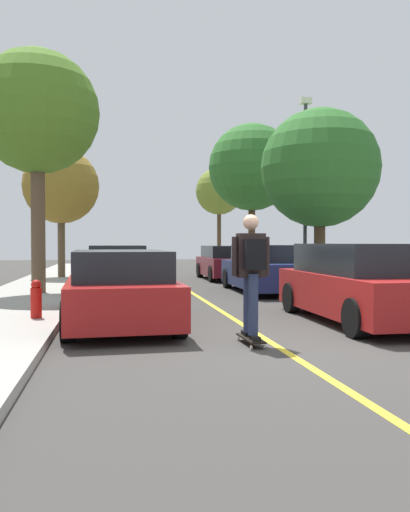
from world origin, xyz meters
The scene contains 16 objects.
ground centered at (0.00, 0.00, 0.00)m, with size 80.00×80.00×0.00m, color #3D3A38.
center_line centered at (0.00, 4.00, 0.00)m, with size 0.12×39.20×0.01m, color gold.
parked_car_left_nearest centered at (-2.24, 2.23, 0.69)m, with size 2.08×4.54×1.37m.
parked_car_left_near centered at (-2.24, 9.14, 0.71)m, with size 2.04×4.40×1.43m.
parked_car_right_nearest centered at (2.24, 1.81, 0.74)m, with size 1.85×4.54×1.50m.
parked_car_right_near centered at (2.24, 7.99, 0.70)m, with size 1.99×4.68×1.44m.
parked_car_right_far centered at (2.24, 13.66, 0.69)m, with size 1.94×4.20×1.39m.
street_tree_left_nearest centered at (-4.37, 7.50, 5.04)m, with size 3.36×3.36×6.63m.
street_tree_left_near centered at (-4.37, 14.20, 3.76)m, with size 3.00×3.00×5.13m.
street_tree_right_nearest centered at (4.37, 8.90, 3.95)m, with size 3.88×3.88×5.76m.
street_tree_right_near centered at (4.37, 17.48, 5.17)m, with size 4.23×4.23×7.17m.
street_tree_right_far centered at (4.37, 25.48, 4.77)m, with size 2.99×2.99×6.15m.
fire_hydrant centered at (-3.74, 2.44, 0.49)m, with size 0.20×0.20×0.70m.
streetlamp centered at (3.99, 9.25, 3.64)m, with size 0.36×0.24×6.19m.
skateboard centered at (-0.34, 0.02, 0.09)m, with size 0.25×0.85×0.10m.
skateboarder centered at (-0.34, -0.01, 1.15)m, with size 0.58×0.70×1.83m.
Camera 1 is at (-2.37, -7.56, 1.52)m, focal length 37.05 mm.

